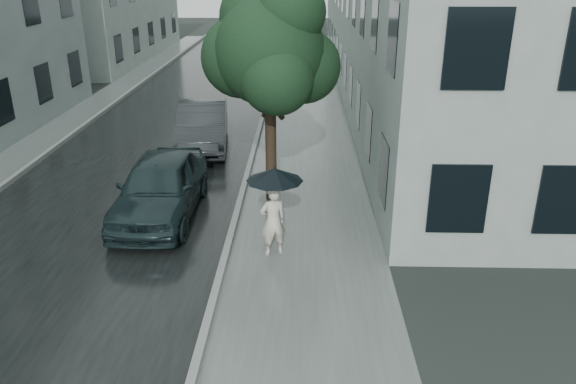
{
  "coord_description": "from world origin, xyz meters",
  "views": [
    {
      "loc": [
        0.1,
        -9.16,
        6.08
      ],
      "look_at": [
        -0.21,
        2.5,
        1.3
      ],
      "focal_mm": 35.0,
      "sensor_mm": 36.0,
      "label": 1
    }
  ],
  "objects_px": {
    "street_tree": "(270,49)",
    "car_near": "(161,187)",
    "pedestrian": "(273,221)",
    "car_far": "(202,126)",
    "lamp_post": "(268,52)"
  },
  "relations": [
    {
      "from": "pedestrian",
      "to": "street_tree",
      "type": "xyz_separation_m",
      "value": [
        -0.21,
        3.24,
        3.25
      ]
    },
    {
      "from": "lamp_post",
      "to": "car_near",
      "type": "relative_size",
      "value": 1.07
    },
    {
      "from": "street_tree",
      "to": "car_near",
      "type": "distance_m",
      "value": 4.45
    },
    {
      "from": "lamp_post",
      "to": "car_near",
      "type": "height_order",
      "value": "lamp_post"
    },
    {
      "from": "street_tree",
      "to": "car_far",
      "type": "xyz_separation_m",
      "value": [
        -2.68,
        4.57,
        -3.27
      ]
    },
    {
      "from": "lamp_post",
      "to": "street_tree",
      "type": "bearing_deg",
      "value": -91.55
    },
    {
      "from": "pedestrian",
      "to": "lamp_post",
      "type": "height_order",
      "value": "lamp_post"
    },
    {
      "from": "pedestrian",
      "to": "car_far",
      "type": "bearing_deg",
      "value": -91.98
    },
    {
      "from": "car_near",
      "to": "car_far",
      "type": "height_order",
      "value": "car_near"
    },
    {
      "from": "street_tree",
      "to": "lamp_post",
      "type": "xyz_separation_m",
      "value": [
        -0.55,
        7.89,
        -1.22
      ]
    },
    {
      "from": "car_near",
      "to": "car_far",
      "type": "bearing_deg",
      "value": 89.7
    },
    {
      "from": "lamp_post",
      "to": "car_far",
      "type": "xyz_separation_m",
      "value": [
        -2.13,
        -3.32,
        -2.05
      ]
    },
    {
      "from": "pedestrian",
      "to": "lamp_post",
      "type": "xyz_separation_m",
      "value": [
        -0.76,
        11.13,
        2.03
      ]
    },
    {
      "from": "pedestrian",
      "to": "car_near",
      "type": "height_order",
      "value": "pedestrian"
    },
    {
      "from": "street_tree",
      "to": "car_far",
      "type": "height_order",
      "value": "street_tree"
    }
  ]
}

